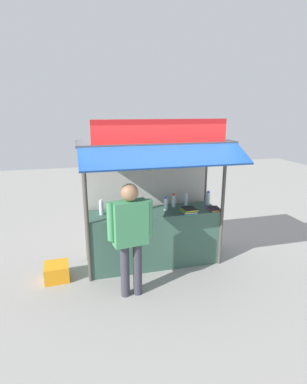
% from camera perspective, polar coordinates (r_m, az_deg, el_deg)
% --- Properties ---
extents(ground_plane, '(20.00, 20.00, 0.00)m').
position_cam_1_polar(ground_plane, '(5.67, 0.00, -13.20)').
color(ground_plane, gray).
extents(stall_counter, '(2.30, 0.66, 0.99)m').
position_cam_1_polar(stall_counter, '(5.45, 0.00, -8.61)').
color(stall_counter, '#385B4C').
rests_on(stall_counter, ground).
extents(stall_structure, '(2.50, 1.48, 2.58)m').
position_cam_1_polar(stall_structure, '(5.19, -0.22, 2.48)').
color(stall_structure, '#4C4742').
rests_on(stall_structure, ground).
extents(water_bottle_left, '(0.07, 0.07, 0.25)m').
position_cam_1_polar(water_bottle_left, '(5.49, 3.81, -1.64)').
color(water_bottle_left, silver).
rests_on(water_bottle_left, stall_counter).
extents(water_bottle_back_left, '(0.07, 0.07, 0.27)m').
position_cam_1_polar(water_bottle_back_left, '(5.14, -9.87, -2.95)').
color(water_bottle_back_left, silver).
rests_on(water_bottle_back_left, stall_counter).
extents(water_bottle_far_left, '(0.06, 0.06, 0.22)m').
position_cam_1_polar(water_bottle_far_left, '(5.61, 6.21, -1.44)').
color(water_bottle_far_left, silver).
rests_on(water_bottle_far_left, stall_counter).
extents(water_bottle_back_right, '(0.07, 0.07, 0.24)m').
position_cam_1_polar(water_bottle_back_right, '(5.31, 2.32, -2.24)').
color(water_bottle_back_right, silver).
rests_on(water_bottle_back_right, stall_counter).
extents(water_bottle_rear_center, '(0.07, 0.07, 0.26)m').
position_cam_1_polar(water_bottle_rear_center, '(5.70, 10.30, -1.16)').
color(water_bottle_rear_center, silver).
rests_on(water_bottle_rear_center, stall_counter).
extents(water_bottle_front_right, '(0.06, 0.06, 0.23)m').
position_cam_1_polar(water_bottle_front_right, '(5.17, -5.23, -2.87)').
color(water_bottle_front_right, silver).
rests_on(water_bottle_front_right, stall_counter).
extents(magazine_stack_mid_right, '(0.22, 0.27, 0.04)m').
position_cam_1_polar(magazine_stack_mid_right, '(5.44, 11.34, -3.16)').
color(magazine_stack_mid_right, black).
rests_on(magazine_stack_mid_right, stall_counter).
extents(magazine_stack_mid_left, '(0.21, 0.32, 0.08)m').
position_cam_1_polar(magazine_stack_mid_left, '(5.21, -2.36, -3.41)').
color(magazine_stack_mid_left, green).
rests_on(magazine_stack_mid_left, stall_counter).
extents(magazine_stack_front_left, '(0.26, 0.28, 0.09)m').
position_cam_1_polar(magazine_stack_front_left, '(5.21, 6.72, -3.52)').
color(magazine_stack_front_left, green).
rests_on(magazine_stack_front_left, stall_counter).
extents(banana_bunch_leftmost, '(0.09, 0.09, 0.27)m').
position_cam_1_polar(banana_bunch_leftmost, '(4.49, -9.18, 4.69)').
color(banana_bunch_leftmost, '#332D23').
extents(banana_bunch_rightmost, '(0.09, 0.09, 0.30)m').
position_cam_1_polar(banana_bunch_rightmost, '(4.60, -0.75, 4.87)').
color(banana_bunch_rightmost, '#332D23').
extents(banana_bunch_inner_left, '(0.08, 0.08, 0.28)m').
position_cam_1_polar(banana_bunch_inner_left, '(4.68, 2.77, 5.27)').
color(banana_bunch_inner_left, '#332D23').
extents(vendor_person, '(0.66, 0.28, 1.73)m').
position_cam_1_polar(vendor_person, '(4.35, -4.40, -7.29)').
color(vendor_person, '#383842').
rests_on(vendor_person, ground).
extents(plastic_crate, '(0.41, 0.41, 0.27)m').
position_cam_1_polar(plastic_crate, '(5.36, -17.87, -14.21)').
color(plastic_crate, orange).
rests_on(plastic_crate, ground).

